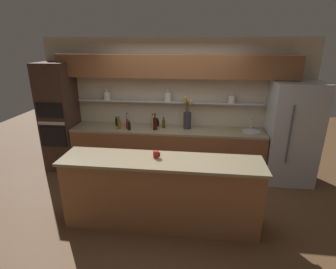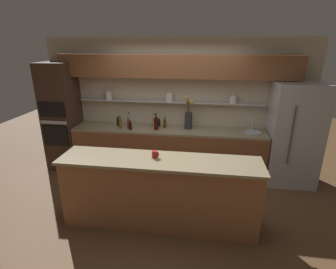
{
  "view_description": "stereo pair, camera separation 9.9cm",
  "coord_description": "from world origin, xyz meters",
  "px_view_note": "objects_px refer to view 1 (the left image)",
  "views": [
    {
      "loc": [
        0.48,
        -3.54,
        2.5
      ],
      "look_at": [
        -0.0,
        0.43,
        1.09
      ],
      "focal_mm": 28.0,
      "sensor_mm": 36.0,
      "label": 1
    },
    {
      "loc": [
        0.58,
        -3.53,
        2.5
      ],
      "look_at": [
        -0.0,
        0.43,
        1.09
      ],
      "focal_mm": 28.0,
      "sensor_mm": 36.0,
      "label": 2
    }
  ],
  "objects_px": {
    "refrigerator": "(291,133)",
    "bottle_spirit_6": "(153,121)",
    "bottle_sauce_2": "(116,122)",
    "oven_tower": "(60,118)",
    "bottle_sauce_0": "(158,123)",
    "bottle_sauce_3": "(127,125)",
    "bottle_oil_4": "(119,124)",
    "bottle_spirit_5": "(128,121)",
    "coffee_mug": "(156,154)",
    "flower_vase": "(187,119)",
    "bottle_wine_1": "(155,124)",
    "sink_fixture": "(251,131)",
    "bottle_sauce_8": "(129,126)",
    "bottle_oil_7": "(164,124)"
  },
  "relations": [
    {
      "from": "sink_fixture",
      "to": "bottle_sauce_8",
      "type": "bearing_deg",
      "value": -175.72
    },
    {
      "from": "sink_fixture",
      "to": "flower_vase",
      "type": "bearing_deg",
      "value": 176.87
    },
    {
      "from": "refrigerator",
      "to": "bottle_spirit_6",
      "type": "xyz_separation_m",
      "value": [
        -2.59,
        0.16,
        0.09
      ]
    },
    {
      "from": "flower_vase",
      "to": "coffee_mug",
      "type": "xyz_separation_m",
      "value": [
        -0.34,
        -1.64,
        -0.04
      ]
    },
    {
      "from": "refrigerator",
      "to": "bottle_sauce_3",
      "type": "relative_size",
      "value": 9.52
    },
    {
      "from": "flower_vase",
      "to": "bottle_sauce_8",
      "type": "height_order",
      "value": "flower_vase"
    },
    {
      "from": "refrigerator",
      "to": "coffee_mug",
      "type": "bearing_deg",
      "value": -145.76
    },
    {
      "from": "flower_vase",
      "to": "bottle_wine_1",
      "type": "height_order",
      "value": "flower_vase"
    },
    {
      "from": "flower_vase",
      "to": "bottle_spirit_5",
      "type": "xyz_separation_m",
      "value": [
        -1.16,
        -0.06,
        -0.07
      ]
    },
    {
      "from": "refrigerator",
      "to": "bottle_spirit_5",
      "type": "bearing_deg",
      "value": 179.04
    },
    {
      "from": "flower_vase",
      "to": "bottle_spirit_6",
      "type": "bearing_deg",
      "value": 175.79
    },
    {
      "from": "bottle_oil_4",
      "to": "bottle_sauce_8",
      "type": "height_order",
      "value": "bottle_oil_4"
    },
    {
      "from": "bottle_wine_1",
      "to": "bottle_spirit_5",
      "type": "bearing_deg",
      "value": 170.89
    },
    {
      "from": "bottle_spirit_6",
      "to": "bottle_sauce_3",
      "type": "bearing_deg",
      "value": -155.34
    },
    {
      "from": "flower_vase",
      "to": "bottle_oil_4",
      "type": "height_order",
      "value": "flower_vase"
    },
    {
      "from": "bottle_wine_1",
      "to": "bottle_sauce_8",
      "type": "height_order",
      "value": "bottle_wine_1"
    },
    {
      "from": "bottle_sauce_0",
      "to": "refrigerator",
      "type": "bearing_deg",
      "value": -4.15
    },
    {
      "from": "refrigerator",
      "to": "bottle_spirit_5",
      "type": "relative_size",
      "value": 6.48
    },
    {
      "from": "sink_fixture",
      "to": "bottle_spirit_6",
      "type": "xyz_separation_m",
      "value": [
        -1.89,
        0.12,
        0.08
      ]
    },
    {
      "from": "bottle_sauce_8",
      "to": "oven_tower",
      "type": "bearing_deg",
      "value": 173.82
    },
    {
      "from": "coffee_mug",
      "to": "oven_tower",
      "type": "bearing_deg",
      "value": 144.82
    },
    {
      "from": "bottle_wine_1",
      "to": "bottle_sauce_8",
      "type": "xyz_separation_m",
      "value": [
        -0.48,
        -0.09,
        -0.04
      ]
    },
    {
      "from": "flower_vase",
      "to": "bottle_sauce_0",
      "type": "distance_m",
      "value": 0.6
    },
    {
      "from": "bottle_sauce_2",
      "to": "oven_tower",
      "type": "bearing_deg",
      "value": -175.93
    },
    {
      "from": "bottle_oil_7",
      "to": "oven_tower",
      "type": "bearing_deg",
      "value": -178.52
    },
    {
      "from": "flower_vase",
      "to": "bottle_spirit_6",
      "type": "xyz_separation_m",
      "value": [
        -0.68,
        0.05,
        -0.09
      ]
    },
    {
      "from": "bottle_wine_1",
      "to": "coffee_mug",
      "type": "relative_size",
      "value": 3.31
    },
    {
      "from": "refrigerator",
      "to": "bottle_sauce_8",
      "type": "bearing_deg",
      "value": -177.64
    },
    {
      "from": "bottle_oil_4",
      "to": "bottle_oil_7",
      "type": "height_order",
      "value": "bottle_oil_4"
    },
    {
      "from": "bottle_sauce_0",
      "to": "bottle_spirit_6",
      "type": "relative_size",
      "value": 0.64
    },
    {
      "from": "bottle_sauce_2",
      "to": "coffee_mug",
      "type": "height_order",
      "value": "coffee_mug"
    },
    {
      "from": "bottle_sauce_2",
      "to": "refrigerator",
      "type": "bearing_deg",
      "value": -2.04
    },
    {
      "from": "sink_fixture",
      "to": "bottle_wine_1",
      "type": "bearing_deg",
      "value": -177.28
    },
    {
      "from": "flower_vase",
      "to": "bottle_oil_7",
      "type": "distance_m",
      "value": 0.47
    },
    {
      "from": "flower_vase",
      "to": "bottle_oil_4",
      "type": "xyz_separation_m",
      "value": [
        -1.3,
        -0.19,
        -0.09
      ]
    },
    {
      "from": "bottle_sauce_0",
      "to": "bottle_wine_1",
      "type": "distance_m",
      "value": 0.23
    },
    {
      "from": "oven_tower",
      "to": "bottle_spirit_6",
      "type": "distance_m",
      "value": 1.88
    },
    {
      "from": "flower_vase",
      "to": "bottle_sauce_0",
      "type": "relative_size",
      "value": 4.0
    },
    {
      "from": "bottle_sauce_3",
      "to": "bottle_spirit_6",
      "type": "height_order",
      "value": "bottle_spirit_6"
    },
    {
      "from": "bottle_oil_4",
      "to": "bottle_spirit_5",
      "type": "xyz_separation_m",
      "value": [
        0.14,
        0.12,
        0.02
      ]
    },
    {
      "from": "refrigerator",
      "to": "bottle_oil_4",
      "type": "height_order",
      "value": "refrigerator"
    },
    {
      "from": "sink_fixture",
      "to": "bottle_oil_4",
      "type": "relative_size",
      "value": 1.29
    },
    {
      "from": "bottle_sauce_0",
      "to": "bottle_wine_1",
      "type": "height_order",
      "value": "bottle_wine_1"
    },
    {
      "from": "bottle_sauce_0",
      "to": "bottle_sauce_2",
      "type": "distance_m",
      "value": 0.83
    },
    {
      "from": "bottle_sauce_0",
      "to": "bottle_oil_4",
      "type": "xyz_separation_m",
      "value": [
        -0.72,
        -0.25,
        0.03
      ]
    },
    {
      "from": "bottle_spirit_5",
      "to": "flower_vase",
      "type": "bearing_deg",
      "value": 3.08
    },
    {
      "from": "bottle_oil_7",
      "to": "flower_vase",
      "type": "bearing_deg",
      "value": 2.92
    },
    {
      "from": "bottle_sauce_0",
      "to": "bottle_sauce_3",
      "type": "height_order",
      "value": "bottle_sauce_3"
    },
    {
      "from": "bottle_sauce_0",
      "to": "bottle_oil_4",
      "type": "height_order",
      "value": "bottle_oil_4"
    },
    {
      "from": "oven_tower",
      "to": "bottle_wine_1",
      "type": "distance_m",
      "value": 1.96
    }
  ]
}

